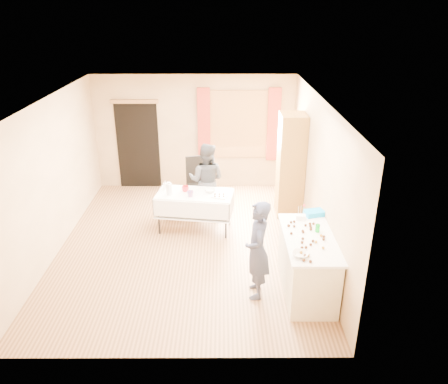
{
  "coord_description": "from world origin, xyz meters",
  "views": [
    {
      "loc": [
        0.64,
        -6.86,
        4.02
      ],
      "look_at": [
        0.66,
        0.0,
        1.03
      ],
      "focal_mm": 35.0,
      "sensor_mm": 36.0,
      "label": 1
    }
  ],
  "objects_px": {
    "girl": "(257,250)",
    "woman": "(206,180)",
    "cabinet": "(291,166)",
    "counter": "(307,264)",
    "chair": "(199,194)",
    "party_table": "(195,208)"
  },
  "relations": [
    {
      "from": "woman",
      "to": "counter",
      "type": "bearing_deg",
      "value": 134.14
    },
    {
      "from": "cabinet",
      "to": "woman",
      "type": "height_order",
      "value": "cabinet"
    },
    {
      "from": "girl",
      "to": "party_table",
      "type": "bearing_deg",
      "value": -153.25
    },
    {
      "from": "cabinet",
      "to": "girl",
      "type": "xyz_separation_m",
      "value": [
        -0.86,
        -2.75,
        -0.28
      ]
    },
    {
      "from": "counter",
      "to": "cabinet",
      "type": "bearing_deg",
      "value": 87.83
    },
    {
      "from": "woman",
      "to": "cabinet",
      "type": "bearing_deg",
      "value": -164.5
    },
    {
      "from": "counter",
      "to": "chair",
      "type": "relative_size",
      "value": 1.38
    },
    {
      "from": "party_table",
      "to": "chair",
      "type": "relative_size",
      "value": 1.37
    },
    {
      "from": "counter",
      "to": "girl",
      "type": "distance_m",
      "value": 0.82
    },
    {
      "from": "counter",
      "to": "chair",
      "type": "distance_m",
      "value": 3.37
    },
    {
      "from": "counter",
      "to": "woman",
      "type": "height_order",
      "value": "woman"
    },
    {
      "from": "cabinet",
      "to": "girl",
      "type": "distance_m",
      "value": 2.89
    },
    {
      "from": "cabinet",
      "to": "chair",
      "type": "relative_size",
      "value": 1.88
    },
    {
      "from": "cabinet",
      "to": "chair",
      "type": "distance_m",
      "value": 1.99
    },
    {
      "from": "cabinet",
      "to": "counter",
      "type": "xyz_separation_m",
      "value": [
        -0.1,
        -2.64,
        -0.59
      ]
    },
    {
      "from": "party_table",
      "to": "girl",
      "type": "distance_m",
      "value": 2.32
    },
    {
      "from": "girl",
      "to": "woman",
      "type": "height_order",
      "value": "woman"
    },
    {
      "from": "counter",
      "to": "girl",
      "type": "bearing_deg",
      "value": -172.03
    },
    {
      "from": "chair",
      "to": "woman",
      "type": "height_order",
      "value": "woman"
    },
    {
      "from": "counter",
      "to": "party_table",
      "type": "height_order",
      "value": "counter"
    },
    {
      "from": "chair",
      "to": "girl",
      "type": "relative_size",
      "value": 0.73
    },
    {
      "from": "party_table",
      "to": "chair",
      "type": "height_order",
      "value": "chair"
    }
  ]
}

